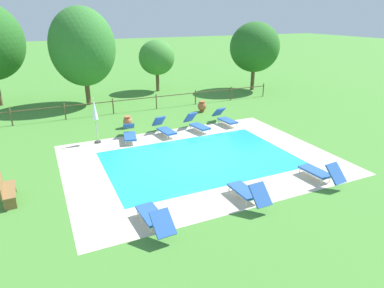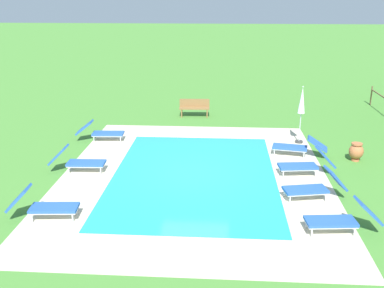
{
  "view_description": "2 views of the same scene",
  "coord_description": "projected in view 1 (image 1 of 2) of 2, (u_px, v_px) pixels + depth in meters",
  "views": [
    {
      "loc": [
        -6.26,
        -12.67,
        6.25
      ],
      "look_at": [
        -0.17,
        0.5,
        0.6
      ],
      "focal_mm": 31.44,
      "sensor_mm": 36.0,
      "label": 1
    },
    {
      "loc": [
        14.56,
        0.9,
        5.96
      ],
      "look_at": [
        -1.14,
        -0.15,
        0.74
      ],
      "focal_mm": 42.96,
      "sensor_mm": 36.0,
      "label": 2
    }
  ],
  "objects": [
    {
      "name": "tree_west_mid",
      "position": [
        83.0,
        47.0,
        23.26
      ],
      "size": [
        4.5,
        4.5,
        6.77
      ],
      "color": "brown",
      "rests_on": "ground"
    },
    {
      "name": "perimeter_fence",
      "position": [
        135.0,
        101.0,
        22.76
      ],
      "size": [
        21.22,
        0.08,
        1.05
      ],
      "color": "brown",
      "rests_on": "ground"
    },
    {
      "name": "sun_lounger_north_end",
      "position": [
        321.0,
        172.0,
        13.3
      ],
      "size": [
        0.75,
        1.95,
        0.94
      ],
      "color": "#2856A8",
      "rests_on": "ground"
    },
    {
      "name": "tree_centre",
      "position": [
        255.0,
        47.0,
        28.22
      ],
      "size": [
        4.16,
        4.16,
        5.65
      ],
      "color": "brown",
      "rests_on": "ground"
    },
    {
      "name": "ground_plane",
      "position": [
        200.0,
        159.0,
        15.43
      ],
      "size": [
        160.0,
        160.0,
        0.0
      ],
      "primitive_type": "plane",
      "color": "#478433"
    },
    {
      "name": "tree_east_mid",
      "position": [
        157.0,
        58.0,
        28.02
      ],
      "size": [
        2.98,
        2.98,
        4.25
      ],
      "color": "brown",
      "rests_on": "ground"
    },
    {
      "name": "sun_lounger_south_far",
      "position": [
        225.0,
        118.0,
        20.16
      ],
      "size": [
        0.79,
        1.98,
        0.92
      ],
      "color": "#2856A8",
      "rests_on": "ground"
    },
    {
      "name": "sun_lounger_north_near_steps",
      "position": [
        197.0,
        124.0,
        19.08
      ],
      "size": [
        0.96,
        1.96,
        0.97
      ],
      "color": "#2856A8",
      "rests_on": "ground"
    },
    {
      "name": "wooden_bench_lawn_side",
      "position": [
        6.0,
        190.0,
        11.81
      ],
      "size": [
        0.5,
        1.52,
        0.87
      ],
      "color": "olive",
      "rests_on": "ground"
    },
    {
      "name": "terracotta_urn_by_tree",
      "position": [
        202.0,
        106.0,
        22.73
      ],
      "size": [
        0.6,
        0.6,
        0.74
      ],
      "color": "#A85B38",
      "rests_on": "ground"
    },
    {
      "name": "pool_deck_paving",
      "position": [
        200.0,
        159.0,
        15.43
      ],
      "size": [
        11.93,
        9.02,
        0.01
      ],
      "primitive_type": "cube",
      "color": "beige",
      "rests_on": "ground"
    },
    {
      "name": "sun_lounger_south_mid",
      "position": [
        154.0,
        217.0,
        10.38
      ],
      "size": [
        0.71,
        2.01,
        0.86
      ],
      "color": "#2856A8",
      "rests_on": "ground"
    },
    {
      "name": "sun_lounger_north_mid",
      "position": [
        248.0,
        192.0,
        11.83
      ],
      "size": [
        0.66,
        1.94,
        0.93
      ],
      "color": "#2856A8",
      "rests_on": "ground"
    },
    {
      "name": "swimming_pool_water",
      "position": [
        200.0,
        159.0,
        15.43
      ],
      "size": [
        8.42,
        5.51,
        0.01
      ],
      "primitive_type": "cube",
      "color": "#23A8C1",
      "rests_on": "ground"
    },
    {
      "name": "terracotta_urn_near_fence",
      "position": [
        128.0,
        121.0,
        19.57
      ],
      "size": [
        0.53,
        0.53,
        0.69
      ],
      "color": "#B7663D",
      "rests_on": "ground"
    },
    {
      "name": "sun_lounger_north_far",
      "position": [
        130.0,
        133.0,
        17.65
      ],
      "size": [
        0.99,
        2.11,
        0.78
      ],
      "color": "#2856A8",
      "rests_on": "ground"
    },
    {
      "name": "pool_coping_rim",
      "position": [
        200.0,
        159.0,
        15.43
      ],
      "size": [
        8.9,
        5.99,
        0.01
      ],
      "color": "beige",
      "rests_on": "ground"
    },
    {
      "name": "sun_lounger_south_near_corner",
      "position": [
        164.0,
        128.0,
        18.38
      ],
      "size": [
        0.83,
        1.96,
        0.95
      ],
      "color": "#2856A8",
      "rests_on": "ground"
    },
    {
      "name": "patio_umbrella_closed_row_mid_west",
      "position": [
        95.0,
        112.0,
        16.82
      ],
      "size": [
        0.32,
        0.32,
        2.39
      ],
      "color": "#383838",
      "rests_on": "ground"
    }
  ]
}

